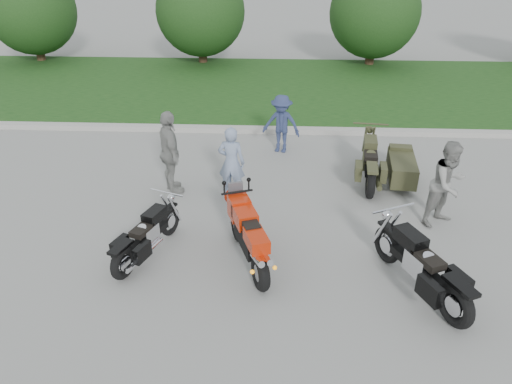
{
  "coord_description": "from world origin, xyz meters",
  "views": [
    {
      "loc": [
        0.26,
        -7.6,
        5.47
      ],
      "look_at": [
        -0.15,
        0.91,
        0.8
      ],
      "focal_mm": 35.0,
      "sensor_mm": 36.0,
      "label": 1
    }
  ],
  "objects_px": {
    "cruiser_right": "(424,270)",
    "person_denim": "(281,124)",
    "cruiser_sidecar": "(388,166)",
    "cruiser_left": "(145,238)",
    "person_back": "(170,153)",
    "sportbike_red": "(249,235)",
    "person_grey": "(448,184)",
    "person_stripe": "(232,163)"
  },
  "relations": [
    {
      "from": "cruiser_left",
      "to": "cruiser_sidecar",
      "type": "height_order",
      "value": "cruiser_sidecar"
    },
    {
      "from": "person_stripe",
      "to": "cruiser_sidecar",
      "type": "bearing_deg",
      "value": -158.11
    },
    {
      "from": "person_grey",
      "to": "person_stripe",
      "type": "bearing_deg",
      "value": 133.44
    },
    {
      "from": "person_back",
      "to": "sportbike_red",
      "type": "bearing_deg",
      "value": -169.82
    },
    {
      "from": "sportbike_red",
      "to": "cruiser_left",
      "type": "xyz_separation_m",
      "value": [
        -1.88,
        0.12,
        -0.2
      ]
    },
    {
      "from": "sportbike_red",
      "to": "person_stripe",
      "type": "xyz_separation_m",
      "value": [
        -0.52,
        2.5,
        0.22
      ]
    },
    {
      "from": "person_grey",
      "to": "person_back",
      "type": "bearing_deg",
      "value": 134.78
    },
    {
      "from": "cruiser_right",
      "to": "cruiser_sidecar",
      "type": "height_order",
      "value": "cruiser_right"
    },
    {
      "from": "person_grey",
      "to": "person_back",
      "type": "relative_size",
      "value": 0.93
    },
    {
      "from": "cruiser_sidecar",
      "to": "person_denim",
      "type": "height_order",
      "value": "person_denim"
    },
    {
      "from": "cruiser_sidecar",
      "to": "person_grey",
      "type": "relative_size",
      "value": 1.37
    },
    {
      "from": "cruiser_sidecar",
      "to": "cruiser_right",
      "type": "bearing_deg",
      "value": -86.08
    },
    {
      "from": "sportbike_red",
      "to": "person_denim",
      "type": "xyz_separation_m",
      "value": [
        0.55,
        5.01,
        0.17
      ]
    },
    {
      "from": "cruiser_right",
      "to": "person_denim",
      "type": "relative_size",
      "value": 1.48
    },
    {
      "from": "cruiser_right",
      "to": "person_grey",
      "type": "bearing_deg",
      "value": 42.1
    },
    {
      "from": "cruiser_right",
      "to": "person_grey",
      "type": "xyz_separation_m",
      "value": [
        0.96,
        2.26,
        0.4
      ]
    },
    {
      "from": "sportbike_red",
      "to": "person_grey",
      "type": "height_order",
      "value": "person_grey"
    },
    {
      "from": "person_denim",
      "to": "person_back",
      "type": "bearing_deg",
      "value": -120.34
    },
    {
      "from": "cruiser_sidecar",
      "to": "cruiser_left",
      "type": "bearing_deg",
      "value": -141.18
    },
    {
      "from": "person_stripe",
      "to": "person_grey",
      "type": "distance_m",
      "value": 4.47
    },
    {
      "from": "sportbike_red",
      "to": "person_back",
      "type": "xyz_separation_m",
      "value": [
        -1.89,
        2.65,
        0.35
      ]
    },
    {
      "from": "person_back",
      "to": "cruiser_left",
      "type": "bearing_deg",
      "value": 154.78
    },
    {
      "from": "cruiser_left",
      "to": "person_grey",
      "type": "relative_size",
      "value": 1.12
    },
    {
      "from": "sportbike_red",
      "to": "cruiser_right",
      "type": "xyz_separation_m",
      "value": [
        2.89,
        -0.67,
        -0.12
      ]
    },
    {
      "from": "cruiser_left",
      "to": "cruiser_right",
      "type": "relative_size",
      "value": 0.86
    },
    {
      "from": "person_stripe",
      "to": "person_back",
      "type": "height_order",
      "value": "person_back"
    },
    {
      "from": "cruiser_sidecar",
      "to": "person_denim",
      "type": "relative_size",
      "value": 1.56
    },
    {
      "from": "person_grey",
      "to": "cruiser_sidecar",
      "type": "bearing_deg",
      "value": 80.68
    },
    {
      "from": "cruiser_left",
      "to": "sportbike_red",
      "type": "bearing_deg",
      "value": 17.5
    },
    {
      "from": "sportbike_red",
      "to": "cruiser_sidecar",
      "type": "relative_size",
      "value": 0.87
    },
    {
      "from": "person_stripe",
      "to": "person_grey",
      "type": "bearing_deg",
      "value": 177.87
    },
    {
      "from": "cruiser_left",
      "to": "cruiser_right",
      "type": "distance_m",
      "value": 4.84
    },
    {
      "from": "cruiser_right",
      "to": "person_denim",
      "type": "xyz_separation_m",
      "value": [
        -2.34,
        5.68,
        0.29
      ]
    },
    {
      "from": "sportbike_red",
      "to": "cruiser_sidecar",
      "type": "distance_m",
      "value": 4.48
    },
    {
      "from": "cruiser_right",
      "to": "person_back",
      "type": "relative_size",
      "value": 1.2
    },
    {
      "from": "person_denim",
      "to": "person_back",
      "type": "xyz_separation_m",
      "value": [
        -2.44,
        -2.36,
        0.18
      ]
    },
    {
      "from": "person_stripe",
      "to": "person_denim",
      "type": "height_order",
      "value": "person_stripe"
    },
    {
      "from": "sportbike_red",
      "to": "person_denim",
      "type": "relative_size",
      "value": 1.36
    },
    {
      "from": "cruiser_left",
      "to": "person_denim",
      "type": "relative_size",
      "value": 1.28
    },
    {
      "from": "cruiser_left",
      "to": "person_stripe",
      "type": "height_order",
      "value": "person_stripe"
    },
    {
      "from": "cruiser_sidecar",
      "to": "sportbike_red",
      "type": "bearing_deg",
      "value": -126.73
    },
    {
      "from": "cruiser_left",
      "to": "person_back",
      "type": "relative_size",
      "value": 1.04
    }
  ]
}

